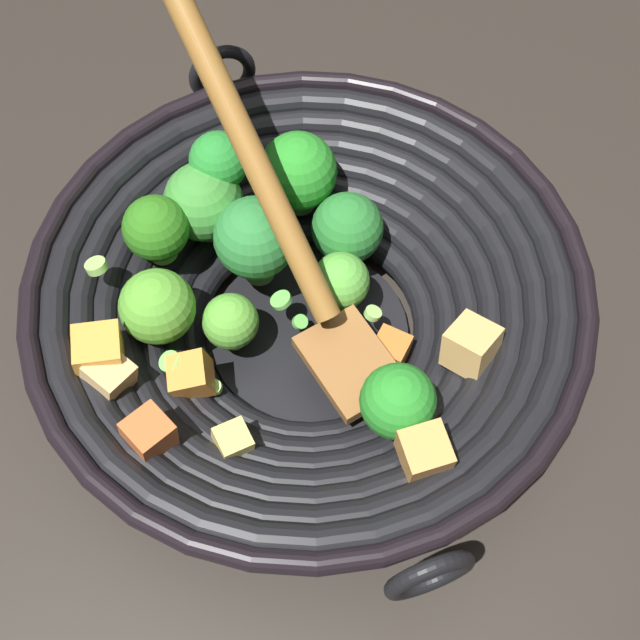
% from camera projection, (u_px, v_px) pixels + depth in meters
% --- Properties ---
extents(ground_plane, '(4.00, 4.00, 0.00)m').
position_uv_depth(ground_plane, '(309.00, 338.00, 0.61)').
color(ground_plane, '#28231E').
extents(wok, '(0.42, 0.38, 0.23)m').
position_uv_depth(wok, '(304.00, 296.00, 0.56)').
color(wok, black).
rests_on(wok, ground).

